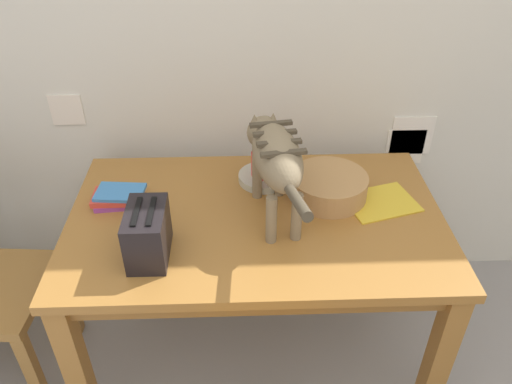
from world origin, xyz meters
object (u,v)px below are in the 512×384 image
dining_table (256,235)px  cat (275,155)px  magazine (381,202)px  saucer_bowl (263,177)px  book_stack (119,197)px  coffee_mug (264,164)px  wicker_basket (329,186)px  toaster (148,234)px

dining_table → cat: size_ratio=1.98×
magazine → saucer_bowl: bearing=143.1°
magazine → book_stack: book_stack is taller
coffee_mug → wicker_basket: size_ratio=0.49×
magazine → wicker_basket: bearing=149.6°
saucer_bowl → magazine: bearing=-21.0°
wicker_basket → saucer_bowl: bearing=154.2°
coffee_mug → magazine: (0.41, -0.16, -0.07)m
coffee_mug → book_stack: 0.55m
toaster → wicker_basket: bearing=25.7°
magazine → wicker_basket: size_ratio=0.88×
dining_table → cat: bearing=23.3°
book_stack → magazine: bearing=-2.1°
dining_table → book_stack: (-0.49, 0.09, 0.12)m
saucer_bowl → toaster: toaster is taller
book_stack → toaster: bearing=-61.9°
cat → coffee_mug: bearing=89.0°
cat → coffee_mug: size_ratio=4.82×
magazine → toaster: size_ratio=1.23×
dining_table → saucer_bowl: bearing=80.7°
coffee_mug → magazine: 0.45m
book_stack → wicker_basket: (0.76, 0.01, 0.02)m
dining_table → magazine: 0.47m
saucer_bowl → toaster: (-0.38, -0.41, 0.07)m
magazine → book_stack: (-0.94, 0.03, 0.02)m
dining_table → wicker_basket: wicker_basket is taller
cat → dining_table: bearing=-164.8°
cat → toaster: bearing=-159.9°
dining_table → toaster: size_ratio=6.56×
dining_table → coffee_mug: size_ratio=9.56×
magazine → wicker_basket: wicker_basket is taller
cat → coffee_mug: (-0.02, 0.19, -0.15)m
coffee_mug → magazine: size_ratio=0.56×
dining_table → book_stack: book_stack is taller
coffee_mug → dining_table: bearing=-100.2°
saucer_bowl → coffee_mug: bearing=0.0°
coffee_mug → wicker_basket: bearing=-26.1°
book_stack → wicker_basket: size_ratio=0.68×
coffee_mug → toaster: toaster is taller
saucer_bowl → coffee_mug: coffee_mug is taller
cat → saucer_bowl: bearing=90.0°
saucer_bowl → toaster: 0.56m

